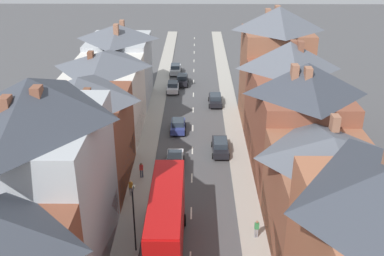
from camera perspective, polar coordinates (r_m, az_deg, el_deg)
pavement_left at (r=58.06m, az=-4.93°, el=0.88°), size 2.20×104.00×0.14m
pavement_right at (r=57.99m, az=5.16°, el=0.84°), size 2.20×104.00×0.14m
centre_line_dashes at (r=56.01m, az=0.10°, el=-0.02°), size 0.14×97.80×0.01m
terrace_row_left at (r=38.49m, az=-15.49°, el=-3.45°), size 8.00×64.15×14.51m
terrace_row_right at (r=35.00m, az=16.81°, el=-5.34°), size 8.00×56.34×14.70m
double_decker_bus_lead at (r=34.67m, az=-3.25°, el=-11.77°), size 2.74×10.80×5.30m
car_near_blue at (r=76.46m, az=-2.12°, el=7.50°), size 1.90×4.28×1.71m
car_parked_left_a at (r=63.10m, az=2.98°, el=3.65°), size 1.90×4.33×1.59m
car_parked_right_a at (r=46.89m, az=-2.20°, el=-4.13°), size 1.90×4.45×1.62m
car_mid_black at (r=49.83m, az=3.61°, el=-2.31°), size 1.90×4.52×1.65m
car_parked_left_b at (r=71.17m, az=-1.26°, el=6.18°), size 1.90×4.23×1.68m
car_mid_white at (r=68.02m, az=-2.44°, el=5.25°), size 1.90×3.96×1.63m
car_far_grey at (r=54.81m, az=-1.79°, el=0.32°), size 1.90×3.81×1.61m
pedestrian_mid_left at (r=37.28m, az=8.21°, el=-12.47°), size 0.36×0.22×1.61m
pedestrian_mid_right at (r=42.39m, az=-7.77°, el=-7.42°), size 0.36×0.22×1.61m
pedestrian_far_left at (r=45.07m, az=-6.45°, el=-5.24°), size 0.36×0.22×1.61m
street_lamp at (r=34.72m, az=-7.36°, el=-11.03°), size 0.20×1.12×5.50m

